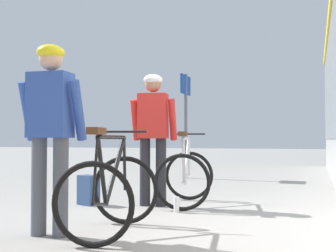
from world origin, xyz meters
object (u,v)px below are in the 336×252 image
cyclist_near_in_red (153,127)px  water_bottle_near_the_bikes (176,205)px  bicycle_far_black (111,191)px  backpack_on_platform (88,190)px  bicycle_near_silver (186,175)px  cyclist_far_in_blue (50,121)px  platform_sign_post (186,108)px

cyclist_near_in_red → water_bottle_near_the_bikes: bearing=-41.6°
bicycle_far_black → water_bottle_near_the_bikes: 1.43m
cyclist_near_in_red → backpack_on_platform: (-0.86, -0.20, -0.85)m
bicycle_near_silver → backpack_on_platform: bearing=-162.0°
cyclist_far_in_blue → backpack_on_platform: cyclist_far_in_blue is taller
bicycle_near_silver → backpack_on_platform: bicycle_near_silver is taller
bicycle_far_black → cyclist_far_in_blue: bearing=-155.8°
bicycle_near_silver → platform_sign_post: bearing=106.4°
cyclist_near_in_red → bicycle_near_silver: cyclist_near_in_red is taller
cyclist_far_in_blue → bicycle_near_silver: (0.65, 2.23, -0.65)m
bicycle_far_black → water_bottle_near_the_bikes: (0.20, 1.38, -0.31)m
cyclist_far_in_blue → backpack_on_platform: bearing=108.5°
cyclist_far_in_blue → bicycle_near_silver: size_ratio=1.48×
platform_sign_post → backpack_on_platform: bearing=-91.1°
cyclist_far_in_blue → water_bottle_near_the_bikes: (0.71, 1.61, -0.96)m
water_bottle_near_the_bikes → bicycle_near_silver: bearing=95.7°
cyclist_near_in_red → platform_sign_post: 4.29m
cyclist_far_in_blue → platform_sign_post: size_ratio=0.73×
bicycle_far_black → backpack_on_platform: bicycle_far_black is taller
water_bottle_near_the_bikes → platform_sign_post: platform_sign_post is taller
bicycle_near_silver → cyclist_near_in_red: bearing=-151.9°
backpack_on_platform → platform_sign_post: platform_sign_post is taller
backpack_on_platform → cyclist_far_in_blue: bearing=-49.2°
backpack_on_platform → bicycle_near_silver: bearing=40.3°
bicycle_near_silver → bicycle_far_black: same height
bicycle_near_silver → bicycle_far_black: bearing=-94.1°
cyclist_far_in_blue → bicycle_far_black: size_ratio=1.50×
backpack_on_platform → platform_sign_post: size_ratio=0.17×
bicycle_near_silver → platform_sign_post: size_ratio=0.49×
backpack_on_platform → platform_sign_post: (0.09, 4.38, 1.42)m
bicycle_far_black → water_bottle_near_the_bikes: size_ratio=6.16×
cyclist_far_in_blue → water_bottle_near_the_bikes: 2.00m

